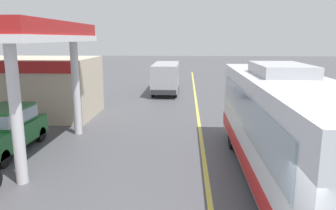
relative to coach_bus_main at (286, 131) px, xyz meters
name	(u,v)px	position (x,y,z in m)	size (l,w,h in m)	color
ground	(196,99)	(-2.35, 14.31, -1.72)	(120.00, 120.00, 0.00)	#4C4C51
lane_divider_stripe	(198,114)	(-2.35, 9.31, -1.72)	(0.16, 50.00, 0.01)	#D8CC4C
coach_bus_main	(286,131)	(0.00, 0.00, 0.00)	(2.60, 11.04, 3.69)	silver
gas_station_roadside	(15,75)	(-11.90, 6.51, 0.91)	(9.10, 11.95, 5.10)	#B21E1E
car_at_pump	(5,127)	(-10.24, 2.37, -0.71)	(1.70, 4.20, 1.82)	#1E602D
minibus_opposing_lane	(166,75)	(-4.77, 17.05, -0.25)	(2.04, 6.13, 2.44)	#A5A5AD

